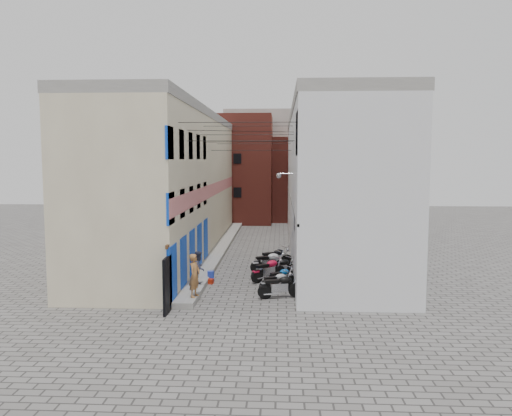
% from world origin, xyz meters
% --- Properties ---
extents(ground, '(90.00, 90.00, 0.00)m').
position_xyz_m(ground, '(0.00, 0.00, 0.00)').
color(ground, '#5E5B59').
rests_on(ground, ground).
extents(plinth, '(0.90, 26.00, 0.25)m').
position_xyz_m(plinth, '(-2.05, 13.00, 0.12)').
color(plinth, gray).
rests_on(plinth, ground).
extents(building_left, '(5.10, 27.00, 9.00)m').
position_xyz_m(building_left, '(-4.98, 12.95, 4.50)').
color(building_left, '#C0B291').
rests_on(building_left, ground).
extents(building_right, '(5.94, 26.00, 9.00)m').
position_xyz_m(building_right, '(5.00, 13.00, 4.51)').
color(building_right, silver).
rests_on(building_right, ground).
extents(building_far_brick_left, '(6.00, 6.00, 10.00)m').
position_xyz_m(building_far_brick_left, '(-2.00, 28.00, 5.00)').
color(building_far_brick_left, maroon).
rests_on(building_far_brick_left, ground).
extents(building_far_brick_right, '(5.00, 6.00, 8.00)m').
position_xyz_m(building_far_brick_right, '(3.00, 30.00, 4.00)').
color(building_far_brick_right, maroon).
rests_on(building_far_brick_right, ground).
extents(building_far_concrete, '(8.00, 5.00, 11.00)m').
position_xyz_m(building_far_concrete, '(0.00, 34.00, 5.50)').
color(building_far_concrete, gray).
rests_on(building_far_concrete, ground).
extents(far_shopfront, '(2.00, 0.30, 2.40)m').
position_xyz_m(far_shopfront, '(0.00, 25.20, 1.20)').
color(far_shopfront, black).
rests_on(far_shopfront, ground).
extents(overhead_wires, '(5.80, 13.02, 1.32)m').
position_xyz_m(overhead_wires, '(0.00, 7.64, 7.12)').
color(overhead_wires, black).
rests_on(overhead_wires, ground).
extents(motorcycle_a, '(2.08, 1.10, 1.15)m').
position_xyz_m(motorcycle_a, '(1.86, 1.83, 0.58)').
color(motorcycle_a, black).
rests_on(motorcycle_a, ground).
extents(motorcycle_b, '(1.79, 1.20, 0.99)m').
position_xyz_m(motorcycle_b, '(1.70, 2.87, 0.50)').
color(motorcycle_b, '#A4A5A9').
rests_on(motorcycle_b, ground).
extents(motorcycle_c, '(1.66, 1.47, 0.98)m').
position_xyz_m(motorcycle_c, '(1.90, 3.85, 0.49)').
color(motorcycle_c, '#0B55A5').
rests_on(motorcycle_c, ground).
extents(motorcycle_d, '(2.01, 1.91, 1.22)m').
position_xyz_m(motorcycle_d, '(1.27, 4.88, 0.61)').
color(motorcycle_d, '#B90D2D').
rests_on(motorcycle_d, ground).
extents(motorcycle_e, '(1.86, 1.51, 1.07)m').
position_xyz_m(motorcycle_e, '(1.89, 5.76, 0.53)').
color(motorcycle_e, black).
rests_on(motorcycle_e, ground).
extents(motorcycle_f, '(2.19, 1.43, 1.21)m').
position_xyz_m(motorcycle_f, '(1.27, 6.77, 0.61)').
color(motorcycle_f, '#B9B8BD').
rests_on(motorcycle_f, ground).
extents(motorcycle_g, '(2.21, 1.69, 1.25)m').
position_xyz_m(motorcycle_g, '(1.56, 7.81, 0.63)').
color(motorcycle_g, black).
rests_on(motorcycle_g, ground).
extents(person_a, '(0.58, 0.75, 1.81)m').
position_xyz_m(person_a, '(-1.70, 1.00, 1.15)').
color(person_a, '#9D6939').
rests_on(person_a, plinth).
extents(person_b, '(0.69, 0.83, 1.56)m').
position_xyz_m(person_b, '(-1.86, 2.96, 1.03)').
color(person_b, '#2F3247').
rests_on(person_b, plinth).
extents(water_jug_near, '(0.42, 0.42, 0.51)m').
position_xyz_m(water_jug_near, '(-1.55, 4.64, 0.26)').
color(water_jug_near, '#253DBA').
rests_on(water_jug_near, ground).
extents(water_jug_far, '(0.29, 0.29, 0.44)m').
position_xyz_m(water_jug_far, '(-1.55, 4.87, 0.22)').
color(water_jug_far, '#2236AE').
rests_on(water_jug_far, ground).
extents(red_crate, '(0.42, 0.35, 0.23)m').
position_xyz_m(red_crate, '(-1.55, 4.17, 0.12)').
color(red_crate, '#A41F0B').
rests_on(red_crate, ground).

